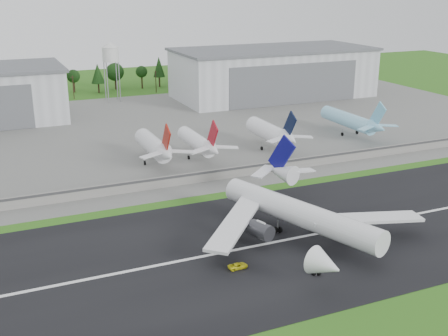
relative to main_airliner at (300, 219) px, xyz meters
name	(u,v)px	position (x,y,z in m)	size (l,w,h in m)	color
ground	(326,255)	(1.18, -9.59, -4.89)	(600.00, 600.00, 0.00)	#2C6718
runway	(302,237)	(1.18, 0.41, -4.84)	(320.00, 60.00, 0.10)	black
runway_centerline	(302,237)	(1.18, 0.41, -4.78)	(220.00, 1.00, 0.02)	white
apron	(162,130)	(1.18, 110.41, -4.84)	(320.00, 150.00, 0.10)	slate
blast_fence	(226,173)	(1.18, 45.40, -3.09)	(240.00, 0.61, 3.50)	gray
hangar_east	(273,72)	(76.18, 155.33, 7.73)	(102.00, 47.00, 25.20)	silver
water_tower	(110,52)	(-3.82, 175.41, 19.66)	(8.40, 8.40, 29.40)	#99999E
utility_poles	(116,96)	(1.18, 190.41, -4.89)	(230.00, 3.00, 12.00)	black
treeline	(110,91)	(1.18, 205.41, -4.89)	(320.00, 16.00, 22.00)	black
main_airliner	(300,219)	(0.00, 0.00, 0.00)	(54.02, 57.56, 18.17)	white
ground_vehicle	(238,266)	(-19.25, -7.59, -4.20)	(1.96, 4.25, 1.18)	yellow
parked_jet_red_a	(156,147)	(-14.30, 66.98, 1.34)	(7.36, 31.29, 16.74)	white
parked_jet_red_b	(200,143)	(0.99, 66.92, 1.00)	(7.36, 31.29, 16.38)	white
parked_jet_navy	(273,133)	(28.75, 67.00, 1.47)	(7.36, 31.29, 16.89)	white
parked_jet_skyblue	(353,121)	(66.61, 71.96, 1.15)	(7.36, 37.29, 16.59)	#8DD5F5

